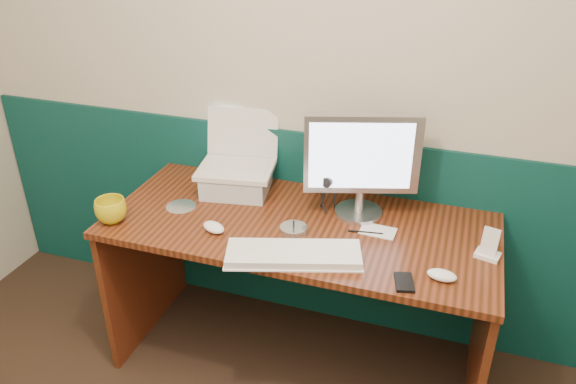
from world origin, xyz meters
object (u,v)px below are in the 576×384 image
(desk, at_px, (299,295))
(keyboard, at_px, (293,255))
(laptop, at_px, (235,143))
(mug, at_px, (111,211))
(camcorder, at_px, (328,191))
(monitor, at_px, (362,164))

(desk, bearing_deg, keyboard, -77.58)
(laptop, bearing_deg, desk, -35.98)
(desk, distance_m, keyboard, 0.47)
(desk, distance_m, laptop, 0.73)
(mug, height_order, camcorder, camcorder)
(mug, bearing_deg, desk, 17.50)
(desk, distance_m, mug, 0.89)
(desk, xyz_separation_m, camcorder, (0.08, 0.14, 0.47))
(camcorder, bearing_deg, monitor, 14.87)
(laptop, distance_m, mug, 0.59)
(keyboard, bearing_deg, camcorder, 69.39)
(monitor, relative_size, keyboard, 0.93)
(laptop, xyz_separation_m, keyboard, (0.41, -0.43, -0.22))
(laptop, distance_m, camcorder, 0.46)
(monitor, distance_m, mug, 1.04)
(keyboard, height_order, camcorder, camcorder)
(monitor, xyz_separation_m, mug, (-0.96, -0.38, -0.18))
(laptop, distance_m, monitor, 0.57)
(laptop, relative_size, mug, 2.56)
(monitor, height_order, camcorder, monitor)
(laptop, height_order, keyboard, laptop)
(monitor, bearing_deg, laptop, 160.12)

